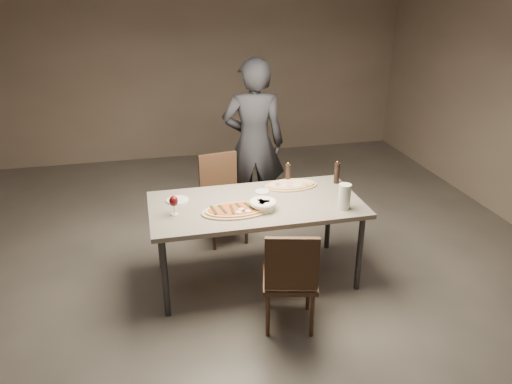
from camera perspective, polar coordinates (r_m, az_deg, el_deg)
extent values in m
plane|color=#5B554E|center=(4.61, 0.00, -9.72)|extent=(7.00, 7.00, 0.00)
plane|color=gray|center=(7.39, -6.45, 14.63)|extent=(6.00, 0.00, 6.00)
cube|color=gray|center=(4.26, 0.00, -1.48)|extent=(1.80, 0.90, 0.04)
cylinder|color=#333335|center=(4.02, -10.36, -9.63)|extent=(0.05, 0.05, 0.71)
cylinder|color=#333335|center=(4.37, 11.75, -6.87)|extent=(0.05, 0.05, 0.71)
cylinder|color=#333335|center=(4.66, -10.95, -4.73)|extent=(0.05, 0.05, 0.71)
cylinder|color=#333335|center=(4.96, 8.27, -2.70)|extent=(0.05, 0.05, 0.71)
ellipsoid|color=white|center=(4.05, -1.69, -1.92)|extent=(0.05, 0.05, 0.01)
ellipsoid|color=white|center=(4.02, -0.91, -2.15)|extent=(0.05, 0.05, 0.01)
ellipsoid|color=white|center=(4.00, -2.01, -2.24)|extent=(0.05, 0.05, 0.01)
cube|color=#213215|center=(4.05, -4.85, -2.05)|extent=(0.04, 0.16, 0.01)
cube|color=#213215|center=(4.06, -3.83, -1.95)|extent=(0.05, 0.16, 0.01)
cube|color=#213215|center=(4.05, -2.76, -1.97)|extent=(0.03, 0.16, 0.01)
cube|color=#213215|center=(4.08, -1.80, -1.75)|extent=(0.06, 0.16, 0.01)
cube|color=#213215|center=(4.10, -0.81, -1.62)|extent=(0.06, 0.16, 0.01)
cube|color=#213215|center=(4.12, 0.18, -1.50)|extent=(0.02, 0.16, 0.01)
cylinder|color=#D58385|center=(4.51, 2.50, 0.79)|extent=(0.06, 0.06, 0.00)
cylinder|color=#D58385|center=(4.55, 5.65, 0.90)|extent=(0.06, 0.06, 0.00)
cylinder|color=#D58385|center=(4.51, 3.81, 0.73)|extent=(0.06, 0.06, 0.00)
cylinder|color=#D58385|center=(4.55, 2.45, 0.99)|extent=(0.06, 0.06, 0.00)
cylinder|color=#D58385|center=(4.58, 3.86, 1.09)|extent=(0.06, 0.06, 0.00)
cylinder|color=beige|center=(4.11, 0.80, -1.55)|extent=(0.19, 0.19, 0.08)
torus|color=beige|center=(4.10, 0.81, -1.21)|extent=(0.23, 0.23, 0.03)
cube|color=olive|center=(4.11, 1.17, -1.31)|extent=(0.07, 0.06, 0.04)
cube|color=olive|center=(4.12, 0.54, -1.23)|extent=(0.06, 0.07, 0.04)
cube|color=olive|center=(4.08, 0.70, -1.50)|extent=(0.08, 0.08, 0.04)
cylinder|color=white|center=(4.44, 0.72, 0.02)|extent=(0.13, 0.13, 0.01)
cylinder|color=gold|center=(4.44, 0.72, 0.06)|extent=(0.09, 0.09, 0.00)
cylinder|color=black|center=(4.65, 3.65, 2.04)|extent=(0.05, 0.05, 0.16)
cylinder|color=black|center=(4.62, 3.68, 3.07)|extent=(0.05, 0.05, 0.02)
sphere|color=gold|center=(4.61, 3.68, 3.29)|extent=(0.02, 0.02, 0.02)
cylinder|color=black|center=(4.68, 9.21, 2.03)|extent=(0.05, 0.05, 0.18)
cylinder|color=black|center=(4.64, 9.29, 3.16)|extent=(0.06, 0.06, 0.02)
sphere|color=gold|center=(4.64, 9.31, 3.40)|extent=(0.02, 0.02, 0.02)
cylinder|color=silver|center=(4.17, 10.07, -0.52)|extent=(0.10, 0.10, 0.21)
cylinder|color=silver|center=(4.09, -9.30, -2.52)|extent=(0.06, 0.06, 0.01)
cylinder|color=silver|center=(4.08, -9.34, -2.00)|extent=(0.01, 0.01, 0.08)
ellipsoid|color=#470A0B|center=(4.04, -9.41, -1.03)|extent=(0.07, 0.07, 0.09)
cylinder|color=white|center=(4.33, -8.96, -0.94)|extent=(0.19, 0.19, 0.01)
cube|color=#412A1B|center=(3.88, 3.86, -9.91)|extent=(0.49, 0.49, 0.04)
cylinder|color=#412A1B|center=(3.86, 1.35, -13.86)|extent=(0.03, 0.03, 0.38)
cylinder|color=#412A1B|center=(3.87, 6.42, -13.82)|extent=(0.03, 0.03, 0.38)
cylinder|color=#412A1B|center=(4.12, 1.31, -11.05)|extent=(0.03, 0.03, 0.38)
cylinder|color=#412A1B|center=(4.14, 6.00, -11.03)|extent=(0.03, 0.03, 0.38)
cube|color=#412A1B|center=(3.59, 4.11, -8.22)|extent=(0.39, 0.13, 0.42)
cube|color=#412A1B|center=(5.06, -3.63, -1.31)|extent=(0.48, 0.48, 0.04)
cylinder|color=#412A1B|center=(5.35, -2.42, -2.38)|extent=(0.03, 0.03, 0.39)
cylinder|color=#412A1B|center=(5.26, -5.93, -2.98)|extent=(0.03, 0.03, 0.39)
cylinder|color=#412A1B|center=(5.06, -1.11, -3.95)|extent=(0.03, 0.03, 0.39)
cylinder|color=#412A1B|center=(4.96, -4.80, -4.62)|extent=(0.03, 0.03, 0.39)
cube|color=#412A1B|center=(5.13, -4.37, 2.12)|extent=(0.40, 0.10, 0.44)
imported|color=black|center=(5.27, -0.27, 5.52)|extent=(0.72, 0.53, 1.80)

